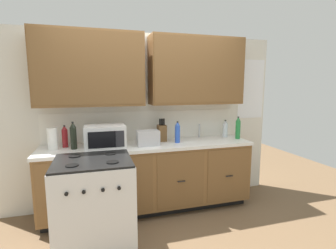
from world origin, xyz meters
The scene contains 14 objects.
ground_plane centered at (0.00, 0.00, 0.00)m, with size 8.00×8.00×0.00m, color brown.
wall_unit centered at (0.00, 0.50, 1.61)m, with size 3.89×0.40×2.37m.
counter_run centered at (0.00, 0.30, 0.47)m, with size 2.72×0.64×0.91m.
stove_range centered at (-0.71, -0.33, 0.47)m, with size 0.76×0.68×0.95m.
microwave centered at (-0.56, 0.24, 1.05)m, with size 0.48×0.37×0.28m.
toaster centered at (-0.03, 0.23, 1.01)m, with size 0.28×0.18×0.19m.
knife_block centered at (0.20, 0.43, 1.03)m, with size 0.11×0.14×0.31m.
sink_faucet centered at (0.80, 0.51, 1.01)m, with size 0.02×0.02×0.20m, color #B2B5BA.
paper_towel_roll centered at (-1.16, 0.34, 1.04)m, with size 0.12×0.12×0.26m, color white.
bottle_green centered at (1.29, 0.27, 1.07)m, with size 0.07×0.07×0.32m.
bottle_blue centered at (0.38, 0.27, 1.05)m, with size 0.07×0.07×0.29m.
bottle_clear centered at (1.18, 0.44, 1.04)m, with size 0.07×0.07×0.25m.
bottle_red centered at (-1.03, 0.42, 1.05)m, with size 0.07×0.07×0.27m.
bottle_dark centered at (-0.92, 0.29, 1.07)m, with size 0.07×0.07×0.33m.
Camera 1 is at (-0.66, -2.83, 1.65)m, focal length 26.77 mm.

